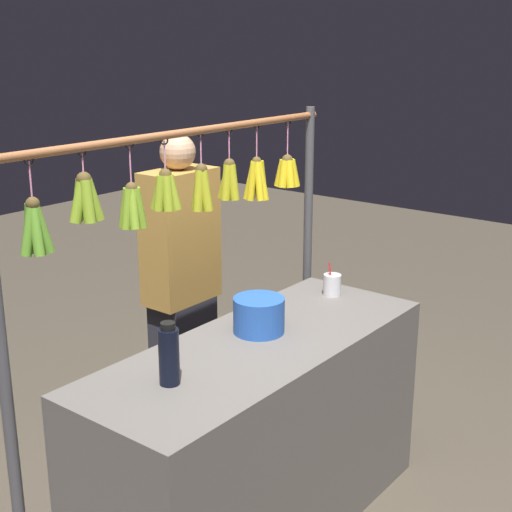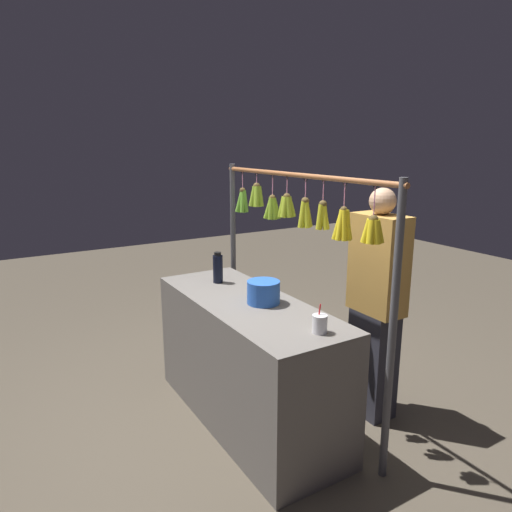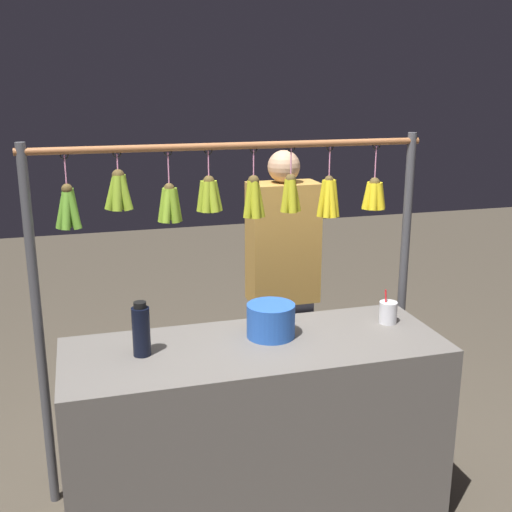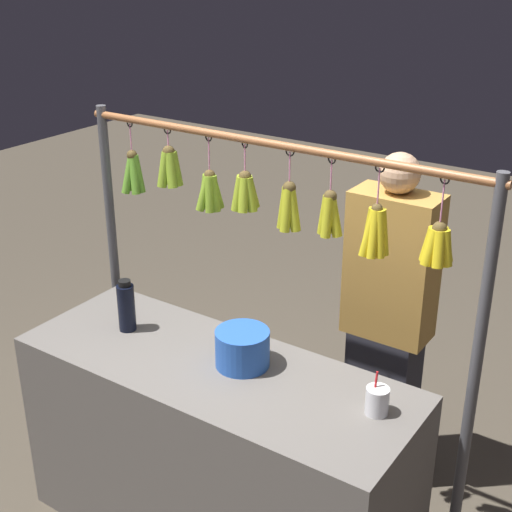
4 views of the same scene
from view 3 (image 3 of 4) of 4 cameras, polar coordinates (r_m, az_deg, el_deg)
market_counter at (r=2.94m, az=-0.03°, el=-15.69°), size 1.64×0.61×0.86m
display_rack at (r=2.96m, az=-2.11°, el=1.97°), size 1.86×0.12×1.71m
water_bottle at (r=2.64m, az=-10.30°, el=-6.58°), size 0.07×0.07×0.23m
blue_bucket at (r=2.79m, az=1.34°, el=-5.82°), size 0.21×0.21×0.15m
drink_cup at (r=3.01m, az=11.79°, el=-4.98°), size 0.08×0.08×0.16m
vendor_person at (r=3.57m, az=2.39°, el=-3.49°), size 0.38×0.21×1.60m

